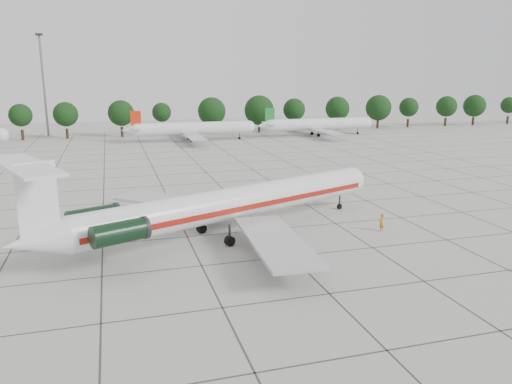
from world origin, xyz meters
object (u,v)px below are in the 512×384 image
main_airliner (220,205)px  floodlight_mast (43,80)px  ground_crew (381,222)px  bg_airliner_d (318,124)px  bg_airliner_c (193,129)px

main_airliner → floodlight_mast: (-25.06, 93.25, 10.98)m
ground_crew → bg_airliner_d: bg_airliner_d is taller
main_airliner → bg_airliner_d: bearing=38.1°
main_airliner → bg_airliner_c: (9.41, 73.09, -0.39)m
bg_airliner_c → floodlight_mast: floodlight_mast is taller
bg_airliner_d → bg_airliner_c: bearing=-177.9°
ground_crew → bg_airliner_c: (-6.89, 75.52, 2.00)m
main_airliner → bg_airliner_d: 85.49m
main_airliner → floodlight_mast: 97.18m
bg_airliner_c → floodlight_mast: (-34.47, 20.16, 11.37)m
main_airliner → ground_crew: 16.65m
bg_airliner_c → bg_airliner_d: size_ratio=1.00×
bg_airliner_c → bg_airliner_d: 32.88m
main_airliner → floodlight_mast: floodlight_mast is taller
bg_airliner_c → floodlight_mast: size_ratio=1.11×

